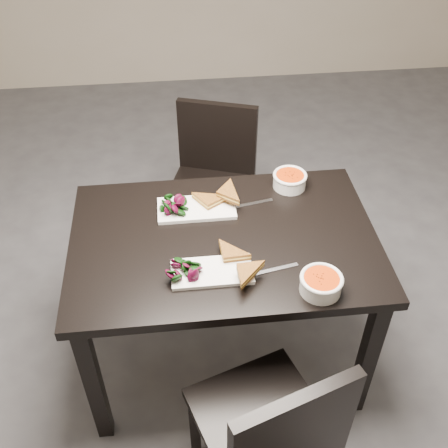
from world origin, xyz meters
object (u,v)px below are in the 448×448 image
object	(u,v)px
table	(224,256)
plate_far	(197,208)
soup_bowl_near	(321,283)
soup_bowl_far	(290,179)
chair_far	(213,175)
plate_near	(212,272)
chair_near	(272,430)

from	to	relation	value
table	plate_far	size ratio (longest dim) A/B	3.76
soup_bowl_near	soup_bowl_far	world-z (taller)	soup_bowl_near
soup_bowl_near	chair_far	bearing A→B (deg)	104.28
table	plate_near	xyz separation A→B (m)	(-0.06, -0.19, 0.11)
table	plate_far	bearing A→B (deg)	117.60
chair_far	soup_bowl_near	xyz separation A→B (m)	(0.28, -1.09, 0.30)
plate_far	soup_bowl_far	size ratio (longest dim) A/B	2.16
chair_far	plate_far	xyz separation A→B (m)	(-0.12, -0.60, 0.27)
chair_near	soup_bowl_near	distance (m)	0.52
table	soup_bowl_far	bearing A→B (deg)	42.99
chair_far	chair_near	bearing A→B (deg)	-69.16
chair_near	plate_far	bearing A→B (deg)	83.33
chair_near	soup_bowl_far	xyz separation A→B (m)	(0.23, 0.96, 0.30)
chair_near	plate_far	distance (m)	0.91
plate_near	soup_bowl_near	world-z (taller)	soup_bowl_near
chair_far	plate_near	size ratio (longest dim) A/B	2.88
chair_far	soup_bowl_near	distance (m)	1.17
table	chair_near	size ratio (longest dim) A/B	1.41
table	soup_bowl_near	xyz separation A→B (m)	(0.30, -0.31, 0.14)
table	plate_near	world-z (taller)	plate_near
soup_bowl_far	table	bearing A→B (deg)	-137.01
chair_near	chair_far	world-z (taller)	same
table	soup_bowl_far	xyz separation A→B (m)	(0.32, 0.30, 0.14)
table	plate_far	xyz separation A→B (m)	(-0.09, 0.18, 0.11)
chair_near	plate_near	bearing A→B (deg)	88.72
soup_bowl_near	plate_far	world-z (taller)	soup_bowl_near
plate_near	soup_bowl_far	world-z (taller)	soup_bowl_far
chair_near	soup_bowl_far	size ratio (longest dim) A/B	5.76
chair_far	soup_bowl_near	bearing A→B (deg)	-57.24
plate_far	soup_bowl_far	world-z (taller)	soup_bowl_far
soup_bowl_near	plate_near	bearing A→B (deg)	161.37
plate_far	plate_near	bearing A→B (deg)	-85.31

